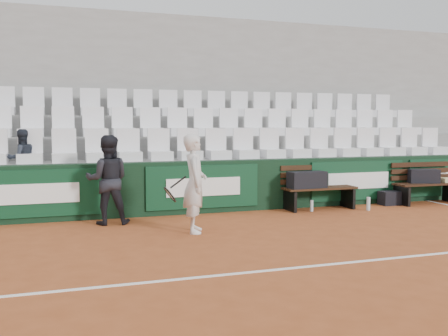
# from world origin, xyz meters

# --- Properties ---
(ground) EXTENTS (80.00, 80.00, 0.00)m
(ground) POSITION_xyz_m (0.00, 0.00, 0.00)
(ground) COLOR #A14C24
(ground) RESTS_ON ground
(court_baseline) EXTENTS (18.00, 0.06, 0.01)m
(court_baseline) POSITION_xyz_m (0.00, 0.00, 0.00)
(court_baseline) COLOR white
(court_baseline) RESTS_ON ground
(back_barrier) EXTENTS (18.00, 0.34, 1.00)m
(back_barrier) POSITION_xyz_m (0.07, 3.99, 0.50)
(back_barrier) COLOR black
(back_barrier) RESTS_ON ground
(grandstand_tier_front) EXTENTS (18.00, 0.95, 1.00)m
(grandstand_tier_front) POSITION_xyz_m (0.00, 4.62, 0.50)
(grandstand_tier_front) COLOR gray
(grandstand_tier_front) RESTS_ON ground
(grandstand_tier_mid) EXTENTS (18.00, 0.95, 1.45)m
(grandstand_tier_mid) POSITION_xyz_m (0.00, 5.58, 0.72)
(grandstand_tier_mid) COLOR gray
(grandstand_tier_mid) RESTS_ON ground
(grandstand_tier_back) EXTENTS (18.00, 0.95, 1.90)m
(grandstand_tier_back) POSITION_xyz_m (0.00, 6.53, 0.95)
(grandstand_tier_back) COLOR gray
(grandstand_tier_back) RESTS_ON ground
(grandstand_rear_wall) EXTENTS (18.00, 0.30, 4.40)m
(grandstand_rear_wall) POSITION_xyz_m (0.00, 7.15, 2.20)
(grandstand_rear_wall) COLOR gray
(grandstand_rear_wall) RESTS_ON ground
(seat_row_front) EXTENTS (11.90, 0.44, 0.63)m
(seat_row_front) POSITION_xyz_m (0.00, 4.45, 1.31)
(seat_row_front) COLOR white
(seat_row_front) RESTS_ON grandstand_tier_front
(seat_row_mid) EXTENTS (11.90, 0.44, 0.63)m
(seat_row_mid) POSITION_xyz_m (0.00, 5.40, 1.77)
(seat_row_mid) COLOR white
(seat_row_mid) RESTS_ON grandstand_tier_mid
(seat_row_back) EXTENTS (11.90, 0.44, 0.63)m
(seat_row_back) POSITION_xyz_m (0.00, 6.35, 2.21)
(seat_row_back) COLOR silver
(seat_row_back) RESTS_ON grandstand_tier_back
(bench_left) EXTENTS (1.50, 0.56, 0.45)m
(bench_left) POSITION_xyz_m (2.16, 3.60, 0.23)
(bench_left) COLOR #371F10
(bench_left) RESTS_ON ground
(bench_right) EXTENTS (1.50, 0.56, 0.45)m
(bench_right) POSITION_xyz_m (4.72, 3.51, 0.23)
(bench_right) COLOR black
(bench_right) RESTS_ON ground
(sports_bag_left) EXTENTS (0.77, 0.37, 0.32)m
(sports_bag_left) POSITION_xyz_m (1.86, 3.56, 0.61)
(sports_bag_left) COLOR black
(sports_bag_left) RESTS_ON bench_left
(sports_bag_right) EXTENTS (0.69, 0.47, 0.29)m
(sports_bag_right) POSITION_xyz_m (4.65, 3.56, 0.60)
(sports_bag_right) COLOR black
(sports_bag_right) RESTS_ON bench_right
(sports_bag_ground) EXTENTS (0.48, 0.29, 0.29)m
(sports_bag_ground) POSITION_xyz_m (3.88, 3.62, 0.15)
(sports_bag_ground) COLOR black
(sports_bag_ground) RESTS_ON ground
(water_bottle_near) EXTENTS (0.06, 0.06, 0.23)m
(water_bottle_near) POSITION_xyz_m (1.89, 3.41, 0.11)
(water_bottle_near) COLOR silver
(water_bottle_near) RESTS_ON ground
(water_bottle_far) EXTENTS (0.07, 0.07, 0.27)m
(water_bottle_far) POSITION_xyz_m (3.02, 3.17, 0.13)
(water_bottle_far) COLOR silver
(water_bottle_far) RESTS_ON ground
(tennis_player) EXTENTS (0.74, 0.64, 1.56)m
(tennis_player) POSITION_xyz_m (-0.78, 2.30, 0.78)
(tennis_player) COLOR silver
(tennis_player) RESTS_ON ground
(ball_kid) EXTENTS (0.80, 0.66, 1.53)m
(ball_kid) POSITION_xyz_m (-2.02, 3.39, 0.76)
(ball_kid) COLOR black
(ball_kid) RESTS_ON ground
(spectator_c) EXTENTS (0.63, 0.57, 1.07)m
(spectator_c) POSITION_xyz_m (-3.44, 4.50, 1.53)
(spectator_c) COLOR #1F242F
(spectator_c) RESTS_ON grandstand_tier_front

